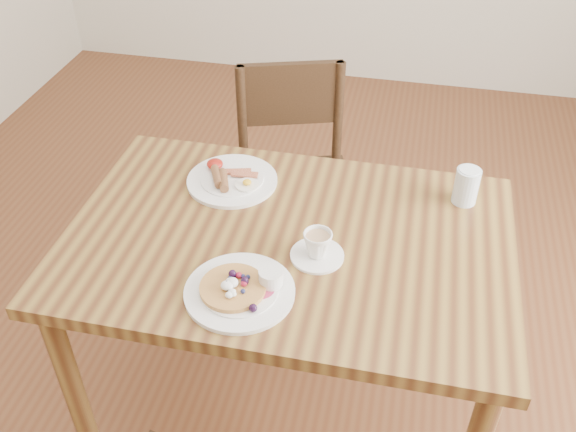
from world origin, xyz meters
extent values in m
plane|color=brown|center=(0.00, 0.00, 0.00)|extent=(5.00, 5.00, 0.00)
cube|color=brown|center=(0.00, 0.00, 0.73)|extent=(1.20, 0.80, 0.04)
cylinder|color=brown|center=(-0.54, -0.34, 0.35)|extent=(0.06, 0.06, 0.71)
cylinder|color=brown|center=(0.54, 0.34, 0.35)|extent=(0.06, 0.06, 0.71)
cylinder|color=brown|center=(-0.54, 0.34, 0.35)|extent=(0.06, 0.06, 0.71)
cube|color=#352113|center=(-0.10, 0.59, 0.45)|extent=(0.53, 0.53, 0.04)
cylinder|color=#352113|center=(-0.22, 0.37, 0.21)|extent=(0.04, 0.04, 0.43)
cylinder|color=#352113|center=(0.13, 0.48, 0.21)|extent=(0.04, 0.04, 0.43)
cylinder|color=#352113|center=(-0.33, 0.71, 0.21)|extent=(0.04, 0.04, 0.43)
cylinder|color=#352113|center=(0.01, 0.82, 0.21)|extent=(0.04, 0.04, 0.43)
cylinder|color=#352113|center=(0.01, 0.82, 0.67)|extent=(0.04, 0.04, 0.43)
cylinder|color=#352113|center=(-0.33, 0.71, 0.67)|extent=(0.04, 0.04, 0.43)
cube|color=#352113|center=(-0.16, 0.77, 0.76)|extent=(0.37, 0.15, 0.24)
cylinder|color=white|center=(-0.07, -0.23, 0.76)|extent=(0.27, 0.27, 0.01)
cylinder|color=white|center=(-0.07, -0.23, 0.76)|extent=(0.19, 0.19, 0.01)
cylinder|color=#B22D59|center=(-0.02, -0.22, 0.77)|extent=(0.07, 0.07, 0.00)
cylinder|color=#C68C47|center=(-0.08, -0.24, 0.77)|extent=(0.16, 0.16, 0.01)
ellipsoid|color=white|center=(-0.09, -0.24, 0.79)|extent=(0.03, 0.03, 0.02)
ellipsoid|color=white|center=(-0.07, -0.27, 0.79)|extent=(0.02, 0.02, 0.01)
cylinder|color=white|center=(0.00, -0.20, 0.79)|extent=(0.06, 0.06, 0.04)
cylinder|color=#591E07|center=(0.00, -0.20, 0.80)|extent=(0.05, 0.05, 0.00)
sphere|color=black|center=(-0.05, -0.22, 0.79)|extent=(0.02, 0.02, 0.02)
sphere|color=#1E234C|center=(-0.05, -0.21, 0.78)|extent=(0.01, 0.01, 0.01)
sphere|color=#1E234C|center=(-0.06, -0.19, 0.78)|extent=(0.01, 0.01, 0.01)
sphere|color=#B21938|center=(-0.08, -0.20, 0.79)|extent=(0.02, 0.02, 0.02)
sphere|color=black|center=(-0.10, -0.21, 0.79)|extent=(0.02, 0.02, 0.02)
sphere|color=#1E234C|center=(-0.11, -0.22, 0.78)|extent=(0.01, 0.01, 0.01)
sphere|color=black|center=(-0.09, -0.24, 0.79)|extent=(0.02, 0.02, 0.02)
sphere|color=#1E234C|center=(-0.08, -0.25, 0.78)|extent=(0.01, 0.01, 0.01)
sphere|color=#1E234C|center=(-0.06, -0.26, 0.78)|extent=(0.01, 0.01, 0.01)
sphere|color=#B21938|center=(-0.06, -0.24, 0.79)|extent=(0.02, 0.02, 0.02)
sphere|color=#1E234C|center=(0.00, -0.28, 0.77)|extent=(0.01, 0.01, 0.01)
sphere|color=#B21938|center=(0.01, -0.24, 0.77)|extent=(0.01, 0.01, 0.01)
sphere|color=black|center=(0.01, -0.20, 0.78)|extent=(0.02, 0.02, 0.02)
cylinder|color=white|center=(-0.22, 0.21, 0.76)|extent=(0.27, 0.27, 0.01)
cylinder|color=white|center=(-0.22, 0.21, 0.76)|extent=(0.19, 0.19, 0.01)
cylinder|color=brown|center=(-0.26, 0.19, 0.78)|extent=(0.06, 0.10, 0.03)
cylinder|color=brown|center=(-0.23, 0.17, 0.78)|extent=(0.06, 0.10, 0.03)
cube|color=maroon|center=(-0.21, 0.24, 0.77)|extent=(0.08, 0.04, 0.01)
cube|color=maroon|center=(-0.18, 0.22, 0.77)|extent=(0.08, 0.03, 0.01)
cylinder|color=white|center=(-0.16, 0.18, 0.77)|extent=(0.07, 0.07, 0.00)
ellipsoid|color=yellow|center=(-0.16, 0.18, 0.78)|extent=(0.03, 0.03, 0.01)
ellipsoid|color=#A5190F|center=(-0.28, 0.25, 0.78)|extent=(0.05, 0.05, 0.03)
cylinder|color=white|center=(0.09, -0.06, 0.75)|extent=(0.14, 0.14, 0.01)
imported|color=white|center=(0.09, -0.06, 0.79)|extent=(0.08, 0.08, 0.07)
cylinder|color=tan|center=(0.09, -0.06, 0.82)|extent=(0.07, 0.07, 0.00)
cylinder|color=silver|center=(0.46, 0.26, 0.80)|extent=(0.07, 0.07, 0.11)
camera|label=1|loc=(0.28, -1.28, 1.87)|focal=40.00mm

